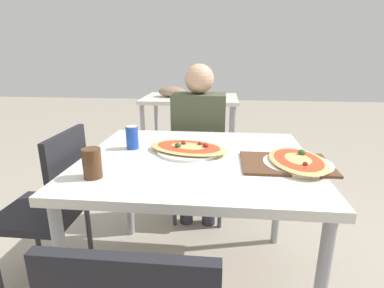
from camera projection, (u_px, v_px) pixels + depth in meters
The scene contains 11 objects.
ground_plane at pixel (196, 282), 1.72m from camera, with size 14.00×14.00×0.00m, color #9E9384.
dining_table at pixel (196, 170), 1.52m from camera, with size 1.13×1.00×0.77m.
chair_far_seated at pixel (200, 153), 2.37m from camera, with size 0.40×0.40×0.90m.
chair_side_left at pixel (52, 203), 1.57m from camera, with size 0.40×0.40×0.90m.
person_seated at pixel (199, 132), 2.20m from camera, with size 0.38×0.27×1.20m.
pizza_main at pixel (188, 148), 1.57m from camera, with size 0.48×0.37×0.06m.
soda_can at pixel (132, 137), 1.61m from camera, with size 0.07×0.07×0.12m.
drink_glass at pixel (92, 163), 1.24m from camera, with size 0.08×0.08×0.13m.
serving_tray at pixel (286, 164), 1.39m from camera, with size 0.41×0.29×0.01m.
pizza_second at pixel (298, 161), 1.38m from camera, with size 0.32×0.41×0.06m.
background_table at pixel (187, 102), 3.56m from camera, with size 1.10×0.80×0.89m.
Camera 1 is at (0.12, -1.41, 1.27)m, focal length 28.00 mm.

